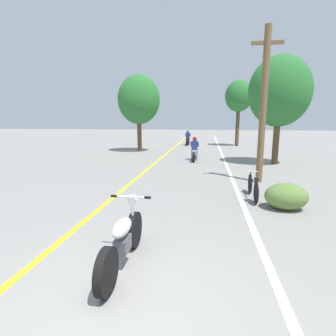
{
  "coord_description": "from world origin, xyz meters",
  "views": [
    {
      "loc": [
        1.09,
        -2.59,
        2.35
      ],
      "look_at": [
        -0.06,
        5.15,
        0.9
      ],
      "focal_mm": 28.0,
      "sensor_mm": 36.0,
      "label": 1
    }
  ],
  "objects_px": {
    "utility_pole": "(263,105)",
    "roadside_tree_right_far": "(239,97)",
    "roadside_tree_right_near": "(280,92)",
    "motorcycle_rider_far": "(188,140)",
    "motorcycle_rider_lead": "(194,151)",
    "roadside_tree_left": "(139,100)",
    "bicycle_parked": "(253,187)",
    "motorcycle_foreground": "(123,240)"
  },
  "relations": [
    {
      "from": "utility_pole",
      "to": "roadside_tree_right_far",
      "type": "xyz_separation_m",
      "value": [
        0.67,
        14.23,
        1.45
      ]
    },
    {
      "from": "roadside_tree_right_near",
      "to": "motorcycle_rider_lead",
      "type": "height_order",
      "value": "roadside_tree_right_near"
    },
    {
      "from": "roadside_tree_right_far",
      "to": "bicycle_parked",
      "type": "bearing_deg",
      "value": -94.37
    },
    {
      "from": "roadside_tree_right_near",
      "to": "roadside_tree_left",
      "type": "xyz_separation_m",
      "value": [
        -8.61,
        4.52,
        0.0
      ]
    },
    {
      "from": "motorcycle_rider_far",
      "to": "motorcycle_foreground",
      "type": "bearing_deg",
      "value": -88.65
    },
    {
      "from": "roadside_tree_right_far",
      "to": "motorcycle_rider_lead",
      "type": "relative_size",
      "value": 2.81
    },
    {
      "from": "motorcycle_foreground",
      "to": "bicycle_parked",
      "type": "relative_size",
      "value": 1.2
    },
    {
      "from": "roadside_tree_right_far",
      "to": "motorcycle_foreground",
      "type": "height_order",
      "value": "roadside_tree_right_far"
    },
    {
      "from": "bicycle_parked",
      "to": "roadside_tree_left",
      "type": "bearing_deg",
      "value": 119.93
    },
    {
      "from": "roadside_tree_right_near",
      "to": "motorcycle_rider_lead",
      "type": "distance_m",
      "value": 5.44
    },
    {
      "from": "utility_pole",
      "to": "roadside_tree_left",
      "type": "relative_size",
      "value": 1.01
    },
    {
      "from": "motorcycle_foreground",
      "to": "motorcycle_rider_far",
      "type": "relative_size",
      "value": 1.01
    },
    {
      "from": "roadside_tree_right_near",
      "to": "motorcycle_rider_far",
      "type": "distance_m",
      "value": 11.79
    },
    {
      "from": "motorcycle_rider_far",
      "to": "roadside_tree_right_far",
      "type": "bearing_deg",
      "value": -1.79
    },
    {
      "from": "motorcycle_rider_lead",
      "to": "roadside_tree_left",
      "type": "bearing_deg",
      "value": 138.37
    },
    {
      "from": "roadside_tree_right_far",
      "to": "motorcycle_rider_far",
      "type": "distance_m",
      "value": 5.87
    },
    {
      "from": "roadside_tree_right_near",
      "to": "motorcycle_foreground",
      "type": "relative_size",
      "value": 2.72
    },
    {
      "from": "roadside_tree_right_near",
      "to": "roadside_tree_left",
      "type": "relative_size",
      "value": 1.0
    },
    {
      "from": "roadside_tree_right_far",
      "to": "roadside_tree_left",
      "type": "relative_size",
      "value": 1.04
    },
    {
      "from": "roadside_tree_left",
      "to": "motorcycle_rider_far",
      "type": "height_order",
      "value": "roadside_tree_left"
    },
    {
      "from": "roadside_tree_right_far",
      "to": "motorcycle_foreground",
      "type": "bearing_deg",
      "value": -100.88
    },
    {
      "from": "utility_pole",
      "to": "motorcycle_rider_lead",
      "type": "relative_size",
      "value": 2.72
    },
    {
      "from": "motorcycle_rider_lead",
      "to": "motorcycle_rider_far",
      "type": "distance_m",
      "value": 9.32
    },
    {
      "from": "motorcycle_foreground",
      "to": "motorcycle_rider_lead",
      "type": "bearing_deg",
      "value": 87.09
    },
    {
      "from": "motorcycle_rider_lead",
      "to": "roadside_tree_right_near",
      "type": "bearing_deg",
      "value": -9.27
    },
    {
      "from": "roadside_tree_left",
      "to": "motorcycle_foreground",
      "type": "distance_m",
      "value": 16.11
    },
    {
      "from": "roadside_tree_right_near",
      "to": "bicycle_parked",
      "type": "bearing_deg",
      "value": -108.42
    },
    {
      "from": "motorcycle_rider_lead",
      "to": "bicycle_parked",
      "type": "xyz_separation_m",
      "value": [
        2.12,
        -7.32,
        -0.19
      ]
    },
    {
      "from": "motorcycle_foreground",
      "to": "roadside_tree_right_near",
      "type": "bearing_deg",
      "value": 65.56
    },
    {
      "from": "motorcycle_rider_far",
      "to": "bicycle_parked",
      "type": "height_order",
      "value": "motorcycle_rider_far"
    },
    {
      "from": "motorcycle_rider_lead",
      "to": "utility_pole",
      "type": "bearing_deg",
      "value": -62.11
    },
    {
      "from": "motorcycle_rider_far",
      "to": "roadside_tree_left",
      "type": "bearing_deg",
      "value": -120.52
    },
    {
      "from": "roadside_tree_left",
      "to": "roadside_tree_right_near",
      "type": "bearing_deg",
      "value": -27.67
    },
    {
      "from": "roadside_tree_left",
      "to": "motorcycle_rider_lead",
      "type": "bearing_deg",
      "value": -41.63
    },
    {
      "from": "utility_pole",
      "to": "motorcycle_rider_far",
      "type": "bearing_deg",
      "value": 104.73
    },
    {
      "from": "roadside_tree_right_near",
      "to": "roadside_tree_left",
      "type": "height_order",
      "value": "roadside_tree_right_near"
    },
    {
      "from": "motorcycle_foreground",
      "to": "bicycle_parked",
      "type": "distance_m",
      "value": 4.99
    },
    {
      "from": "utility_pole",
      "to": "roadside_tree_right_far",
      "type": "distance_m",
      "value": 14.32
    },
    {
      "from": "utility_pole",
      "to": "motorcycle_rider_lead",
      "type": "distance_m",
      "value": 6.24
    },
    {
      "from": "motorcycle_rider_lead",
      "to": "bicycle_parked",
      "type": "relative_size",
      "value": 1.2
    },
    {
      "from": "roadside_tree_right_near",
      "to": "motorcycle_rider_far",
      "type": "xyz_separation_m",
      "value": [
        -5.4,
        9.97,
        -3.24
      ]
    },
    {
      "from": "utility_pole",
      "to": "roadside_tree_left",
      "type": "distance_m",
      "value": 11.37
    }
  ]
}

